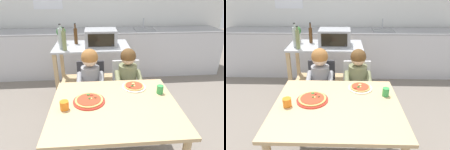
# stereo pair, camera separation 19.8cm
# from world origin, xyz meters

# --- Properties ---
(ground_plane) EXTENTS (10.96, 10.96, 0.00)m
(ground_plane) POSITION_xyz_m (0.00, 1.10, 0.00)
(ground_plane) COLOR slate
(back_wall_tiled) EXTENTS (5.15, 0.13, 2.70)m
(back_wall_tiled) POSITION_xyz_m (-0.00, 2.80, 1.35)
(back_wall_tiled) COLOR white
(back_wall_tiled) RESTS_ON ground
(kitchen_counter) EXTENTS (4.63, 0.60, 1.09)m
(kitchen_counter) POSITION_xyz_m (0.00, 2.39, 0.44)
(kitchen_counter) COLOR silver
(kitchen_counter) RESTS_ON ground
(kitchen_island_cart) EXTENTS (1.07, 0.61, 0.89)m
(kitchen_island_cart) POSITION_xyz_m (-0.21, 1.33, 0.60)
(kitchen_island_cart) COLOR #B7BABF
(kitchen_island_cart) RESTS_ON ground
(toaster_oven) EXTENTS (0.44, 0.34, 0.23)m
(toaster_oven) POSITION_xyz_m (-0.08, 1.32, 1.01)
(toaster_oven) COLOR #999BA0
(toaster_oven) RESTS_ON kitchen_island_cart
(bottle_clear_vinegar) EXTENTS (0.06, 0.06, 0.31)m
(bottle_clear_vinegar) POSITION_xyz_m (-0.56, 1.13, 1.03)
(bottle_clear_vinegar) COLOR olive
(bottle_clear_vinegar) RESTS_ON kitchen_island_cart
(bottle_slim_sauce) EXTENTS (0.05, 0.05, 0.30)m
(bottle_slim_sauce) POSITION_xyz_m (-0.44, 1.45, 1.02)
(bottle_slim_sauce) COLOR #4C2D14
(bottle_slim_sauce) RESTS_ON kitchen_island_cart
(bottle_tall_green_wine) EXTENTS (0.07, 0.07, 0.33)m
(bottle_tall_green_wine) POSITION_xyz_m (-0.61, 1.21, 1.04)
(bottle_tall_green_wine) COLOR #ADB7B2
(bottle_tall_green_wine) RESTS_ON kitchen_island_cart
(potted_herb_plant) EXTENTS (0.13, 0.13, 0.25)m
(potted_herb_plant) POSITION_xyz_m (-0.64, 1.44, 1.03)
(potted_herb_plant) COLOR beige
(potted_herb_plant) RESTS_ON kitchen_island_cart
(dining_table) EXTENTS (1.11, 0.95, 0.73)m
(dining_table) POSITION_xyz_m (0.00, 0.00, 0.63)
(dining_table) COLOR tan
(dining_table) RESTS_ON ground
(dining_chair_left) EXTENTS (0.36, 0.36, 0.81)m
(dining_chair_left) POSITION_xyz_m (-0.23, 0.78, 0.48)
(dining_chair_left) COLOR #333338
(dining_chair_left) RESTS_ON ground
(dining_chair_right) EXTENTS (0.36, 0.36, 0.81)m
(dining_chair_right) POSITION_xyz_m (0.22, 0.78, 0.48)
(dining_chair_right) COLOR silver
(dining_chair_right) RESTS_ON ground
(child_in_grey_shirt) EXTENTS (0.32, 0.42, 1.01)m
(child_in_grey_shirt) POSITION_xyz_m (-0.23, 0.66, 0.66)
(child_in_grey_shirt) COLOR #424C6B
(child_in_grey_shirt) RESTS_ON ground
(child_in_olive_shirt) EXTENTS (0.32, 0.42, 1.00)m
(child_in_olive_shirt) POSITION_xyz_m (0.22, 0.65, 0.65)
(child_in_olive_shirt) COLOR #424C6B
(child_in_olive_shirt) RESTS_ON ground
(pizza_plate_red_rimmed) EXTENTS (0.29, 0.29, 0.03)m
(pizza_plate_red_rimmed) POSITION_xyz_m (-0.23, 0.06, 0.75)
(pizza_plate_red_rimmed) COLOR red
(pizza_plate_red_rimmed) RESTS_ON dining_table
(pizza_plate_white) EXTENTS (0.24, 0.24, 0.03)m
(pizza_plate_white) POSITION_xyz_m (0.22, 0.30, 0.75)
(pizza_plate_white) COLOR white
(pizza_plate_white) RESTS_ON dining_table
(drinking_cup_orange) EXTENTS (0.07, 0.07, 0.08)m
(drinking_cup_orange) POSITION_xyz_m (-0.43, -0.04, 0.77)
(drinking_cup_orange) COLOR orange
(drinking_cup_orange) RESTS_ON dining_table
(drinking_cup_green) EXTENTS (0.06, 0.06, 0.08)m
(drinking_cup_green) POSITION_xyz_m (0.45, 0.17, 0.78)
(drinking_cup_green) COLOR green
(drinking_cup_green) RESTS_ON dining_table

